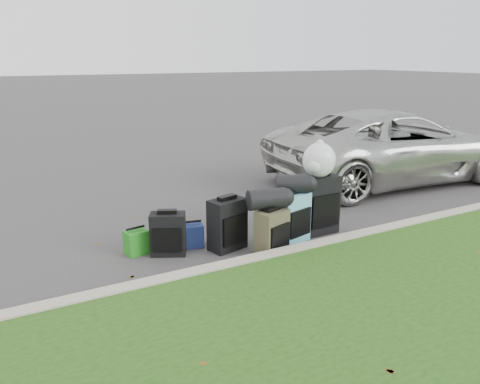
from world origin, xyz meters
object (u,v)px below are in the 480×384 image
suv (393,146)px  suitcase_large_black_right (318,205)px  suitcase_teal (292,218)px  tote_navy (192,235)px  suitcase_small_black (168,234)px  tote_green (136,242)px  suitcase_large_black_left (227,224)px  suitcase_olive (272,232)px

suv → suitcase_large_black_right: suv is taller
suitcase_teal → tote_navy: (-1.22, 0.47, -0.18)m
suv → suitcase_small_black: size_ratio=9.38×
suitcase_teal → tote_navy: suitcase_teal is taller
suv → tote_green: size_ratio=16.60×
suitcase_large_black_right → tote_green: 2.47m
tote_green → tote_navy: size_ratio=1.01×
suitcase_small_black → suitcase_teal: (1.57, -0.37, 0.06)m
suitcase_large_black_left → suitcase_olive: suitcase_large_black_left is taller
tote_green → tote_navy: (0.69, -0.11, -0.00)m
suitcase_teal → suitcase_large_black_right: 0.51m
suitcase_small_black → suitcase_large_black_left: suitcase_large_black_left is taller
suitcase_teal → suitcase_large_black_right: (0.50, 0.10, 0.08)m
suitcase_large_black_right → tote_navy: (-1.72, 0.36, -0.25)m
suitcase_large_black_right → tote_green: size_ratio=2.70×
suitcase_olive → suitcase_small_black: bearing=136.6°
suitcase_teal → suitcase_large_black_right: suitcase_large_black_right is taller
suitcase_large_black_right → suitcase_small_black: bearing=172.1°
suitcase_teal → suitcase_olive: bearing=-169.8°
suitcase_large_black_left → suitcase_large_black_right: bearing=-17.1°
suitcase_olive → tote_navy: suitcase_olive is taller
suitcase_olive → suv: bearing=8.5°
suitcase_teal → suitcase_large_black_right: size_ratio=0.81×
suitcase_large_black_left → suitcase_teal: 0.87m
suitcase_olive → suitcase_large_black_right: 0.98m
suitcase_small_black → tote_navy: suitcase_small_black is taller
suitcase_olive → tote_navy: (-0.79, 0.66, -0.13)m
suitcase_small_black → suitcase_olive: (1.14, -0.57, 0.01)m
suv → tote_green: suv is taller
suitcase_olive → suitcase_large_black_right: bearing=0.6°
suv → suitcase_teal: bearing=120.3°
suitcase_small_black → tote_green: bearing=175.1°
suitcase_large_black_left → tote_navy: (-0.37, 0.28, -0.18)m
suitcase_olive → tote_green: bearing=135.5°
suitcase_teal → tote_navy: bearing=145.2°
suitcase_small_black → tote_green: suitcase_small_black is taller
suitcase_large_black_left → tote_navy: bearing=128.3°
suitcase_large_black_right → tote_navy: 1.77m
suitcase_small_black → suitcase_large_black_right: size_ratio=0.66×
tote_navy → suitcase_teal: bearing=-8.0°
suitcase_large_black_right → suitcase_large_black_left: bearing=176.3°
suitcase_large_black_left → suitcase_large_black_right: (1.35, -0.08, 0.08)m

